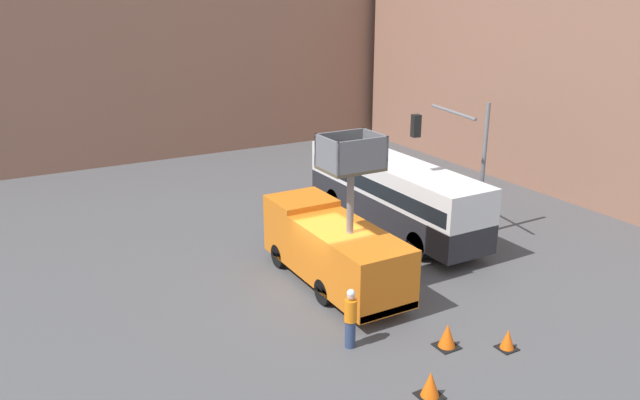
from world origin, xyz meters
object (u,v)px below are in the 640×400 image
at_px(road_worker_near_truck, 350,318).
at_px(traffic_cone_near_truck, 430,385).
at_px(traffic_cone_far_side, 447,336).
at_px(traffic_light_pole, 460,149).
at_px(utility_truck, 333,246).
at_px(traffic_cone_mid_road, 508,340).
at_px(road_worker_directing, 428,232).
at_px(city_bus, 393,190).

bearing_deg(road_worker_near_truck, traffic_cone_near_truck, 53.92).
bearing_deg(traffic_cone_far_side, traffic_light_pole, 47.83).
height_order(utility_truck, traffic_light_pole, traffic_light_pole).
xyz_separation_m(traffic_light_pole, traffic_cone_far_side, (-6.02, -6.65, -3.59)).
relative_size(road_worker_near_truck, traffic_cone_mid_road, 2.99).
bearing_deg(traffic_cone_mid_road, road_worker_directing, 70.11).
distance_m(traffic_light_pole, traffic_cone_near_truck, 12.09).
bearing_deg(traffic_cone_near_truck, road_worker_directing, 51.72).
relative_size(utility_truck, traffic_cone_mid_road, 10.95).
height_order(city_bus, traffic_cone_near_truck, city_bus).
xyz_separation_m(utility_truck, city_bus, (5.19, 3.55, 0.33)).
relative_size(utility_truck, road_worker_near_truck, 3.66).
distance_m(road_worker_directing, traffic_cone_near_truck, 9.68).
height_order(utility_truck, traffic_cone_far_side, utility_truck).
distance_m(utility_truck, road_worker_near_truck, 4.24).
bearing_deg(city_bus, road_worker_near_truck, 118.69).
bearing_deg(traffic_cone_far_side, traffic_cone_mid_road, -32.92).
relative_size(traffic_light_pole, traffic_cone_mid_road, 9.14).
height_order(road_worker_near_truck, traffic_cone_far_side, road_worker_near_truck).
height_order(traffic_light_pole, road_worker_directing, traffic_light_pole).
xyz_separation_m(road_worker_directing, traffic_cone_mid_road, (-2.49, -6.89, -0.60)).
bearing_deg(traffic_cone_far_side, utility_truck, 99.22).
bearing_deg(city_bus, traffic_cone_mid_road, 145.44).
relative_size(city_bus, traffic_cone_far_side, 13.46).
distance_m(traffic_cone_near_truck, traffic_cone_far_side, 2.59).
bearing_deg(traffic_cone_near_truck, traffic_cone_far_side, 39.90).
xyz_separation_m(utility_truck, road_worker_near_truck, (-1.67, -3.86, -0.56)).
distance_m(city_bus, traffic_light_pole, 3.49).
relative_size(utility_truck, traffic_cone_near_truck, 9.35).
bearing_deg(road_worker_directing, utility_truck, -166.24).
relative_size(traffic_light_pole, road_worker_directing, 3.24).
distance_m(road_worker_directing, traffic_cone_far_side, 7.16).
relative_size(utility_truck, traffic_light_pole, 1.20).
distance_m(utility_truck, traffic_cone_mid_road, 6.81).
xyz_separation_m(traffic_cone_near_truck, traffic_cone_mid_road, (3.49, 0.69, -0.05)).
height_order(traffic_light_pole, traffic_cone_mid_road, traffic_light_pole).
xyz_separation_m(traffic_light_pole, traffic_cone_near_truck, (-8.01, -8.31, -3.61)).
bearing_deg(traffic_cone_mid_road, utility_truck, 110.64).
height_order(road_worker_directing, traffic_cone_near_truck, road_worker_directing).
bearing_deg(road_worker_directing, traffic_light_pole, 26.21).
distance_m(utility_truck, traffic_light_pole, 7.42).
distance_m(traffic_cone_mid_road, traffic_cone_far_side, 1.79).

